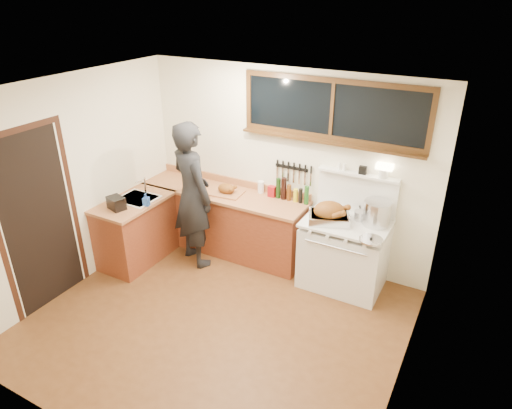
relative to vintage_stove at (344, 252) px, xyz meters
The scene contains 20 objects.
ground_plane 1.80m from the vintage_stove, 125.36° to the right, with size 4.00×3.50×0.02m, color #583217.
room_shell 2.09m from the vintage_stove, 125.36° to the right, with size 4.10×3.60×2.65m.
counter_back 1.80m from the vintage_stove, behind, with size 2.44×0.64×1.00m.
counter_left 2.81m from the vintage_stove, 163.77° to the right, with size 0.64×1.09×0.90m.
sink_unit 2.80m from the vintage_stove, 165.17° to the right, with size 0.50×0.45×0.37m.
vintage_stove is the anchor object (origin of this frame).
back_window 1.67m from the vintage_stove, 142.49° to the left, with size 2.32×0.13×0.77m.
left_doorway 3.63m from the vintage_stove, 146.76° to the right, with size 0.02×1.04×2.17m.
knife_strip 1.26m from the vintage_stove, 160.10° to the left, with size 0.52×0.03×0.28m.
man 2.09m from the vintage_stove, 167.81° to the right, with size 0.86×0.74×1.99m.
soap_bottle 2.61m from the vintage_stove, 161.60° to the right, with size 0.09×0.10×0.17m.
toaster 2.95m from the vintage_stove, 158.55° to the right, with size 0.27×0.22×0.16m.
cutting_board 1.78m from the vintage_stove, behind, with size 0.47×0.37×0.14m.
roast_turkey 0.58m from the vintage_stove, 153.64° to the right, with size 0.58×0.52×0.26m.
stockpot 0.67m from the vintage_stove, 16.85° to the left, with size 0.40×0.40×0.30m.
saucepan 0.52m from the vintage_stove, 47.23° to the left, with size 0.19×0.28×0.11m.
pot_lid 0.66m from the vintage_stove, 39.49° to the right, with size 0.30×0.30×0.04m.
coffee_tin 1.25m from the vintage_stove, 169.08° to the left, with size 0.10×0.08×0.15m.
pitcher 1.44m from the vintage_stove, 168.86° to the left, with size 0.11×0.11×0.17m.
bottle_cluster 1.05m from the vintage_stove, 165.79° to the left, with size 0.47×0.07×0.30m.
Camera 1 is at (2.35, -3.39, 3.49)m, focal length 32.00 mm.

